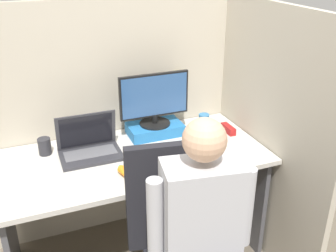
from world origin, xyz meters
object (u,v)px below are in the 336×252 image
(paper_box, at_px, (155,129))
(carrot_toy, at_px, (124,173))
(coffee_mug, at_px, (204,120))
(pen_cup, at_px, (45,146))
(office_chair, at_px, (186,251))
(person, at_px, (209,239))
(laptop, at_px, (90,148))
(monitor, at_px, (154,99))
(stapler, at_px, (228,129))

(paper_box, bearing_deg, carrot_toy, -127.74)
(coffee_mug, bearing_deg, pen_cup, -179.83)
(office_chair, relative_size, person, 0.83)
(office_chair, bearing_deg, pen_cup, 122.26)
(laptop, bearing_deg, carrot_toy, -68.98)
(person, height_order, coffee_mug, person)
(carrot_toy, bearing_deg, person, -71.32)
(monitor, xyz_separation_m, pen_cup, (-0.71, -0.01, -0.20))
(paper_box, relative_size, monitor, 0.77)
(carrot_toy, height_order, office_chair, office_chair)
(stapler, distance_m, office_chair, 0.99)
(monitor, xyz_separation_m, laptop, (-0.46, -0.13, -0.20))
(paper_box, relative_size, pen_cup, 3.48)
(carrot_toy, distance_m, person, 0.65)
(monitor, height_order, coffee_mug, monitor)
(paper_box, distance_m, pen_cup, 0.71)
(coffee_mug, bearing_deg, monitor, 178.21)
(pen_cup, bearing_deg, carrot_toy, -49.17)
(stapler, bearing_deg, laptop, 178.12)
(paper_box, distance_m, carrot_toy, 0.55)
(carrot_toy, bearing_deg, paper_box, 52.26)
(person, relative_size, coffee_mug, 14.53)
(pen_cup, bearing_deg, office_chair, -57.74)
(carrot_toy, bearing_deg, laptop, 111.02)
(office_chair, distance_m, coffee_mug, 1.04)
(laptop, bearing_deg, coffee_mug, 8.07)
(coffee_mug, bearing_deg, office_chair, -120.74)
(carrot_toy, bearing_deg, office_chair, -67.91)
(person, bearing_deg, laptop, 109.48)
(person, bearing_deg, coffee_mug, 64.82)
(laptop, distance_m, person, 0.98)
(monitor, height_order, pen_cup, monitor)
(laptop, distance_m, pen_cup, 0.27)
(carrot_toy, bearing_deg, monitor, 52.43)
(paper_box, bearing_deg, person, -97.19)
(monitor, relative_size, stapler, 3.40)
(carrot_toy, distance_m, coffee_mug, 0.82)
(pen_cup, bearing_deg, monitor, 1.15)
(paper_box, distance_m, stapler, 0.49)
(person, bearing_deg, paper_box, 82.81)
(monitor, distance_m, pen_cup, 0.74)
(carrot_toy, relative_size, pen_cup, 1.22)
(paper_box, xyz_separation_m, coffee_mug, (0.36, -0.01, 0.01))
(paper_box, relative_size, person, 0.27)
(person, bearing_deg, pen_cup, 118.99)
(person, bearing_deg, carrot_toy, 108.68)
(laptop, bearing_deg, person, -70.52)
(pen_cup, bearing_deg, coffee_mug, 0.17)
(office_chair, bearing_deg, person, -80.71)
(person, bearing_deg, office_chair, 99.29)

